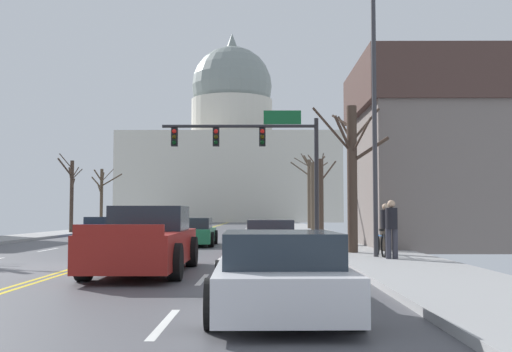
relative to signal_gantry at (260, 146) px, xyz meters
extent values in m
cube|color=#4F4F54|center=(-4.73, -13.82, -4.83)|extent=(14.00, 180.00, 0.06)
cube|color=yellow|center=(-4.85, -13.82, -4.80)|extent=(0.10, 176.40, 0.00)
cube|color=yellow|center=(-4.61, -13.82, -4.80)|extent=(0.10, 176.40, 0.00)
cube|color=silver|center=(-1.23, -22.32, -4.80)|extent=(0.12, 2.20, 0.00)
cube|color=silver|center=(-1.23, -17.12, -4.80)|extent=(0.12, 2.20, 0.00)
cube|color=silver|center=(-1.23, -11.92, -4.80)|extent=(0.12, 2.20, 0.00)
cube|color=silver|center=(-1.23, -6.72, -4.80)|extent=(0.12, 2.20, 0.00)
cube|color=silver|center=(-1.23, -1.52, -4.80)|extent=(0.12, 2.20, 0.00)
cube|color=silver|center=(-1.23, 3.68, -4.80)|extent=(0.12, 2.20, 0.00)
cube|color=silver|center=(-1.23, 8.88, -4.80)|extent=(0.12, 2.20, 0.00)
cube|color=silver|center=(-1.23, 14.08, -4.80)|extent=(0.12, 2.20, 0.00)
cube|color=silver|center=(-1.23, 19.28, -4.80)|extent=(0.12, 2.20, 0.00)
cube|color=silver|center=(-1.23, 24.48, -4.80)|extent=(0.12, 2.20, 0.00)
cube|color=silver|center=(-1.23, 29.68, -4.80)|extent=(0.12, 2.20, 0.00)
cube|color=silver|center=(-1.23, 34.88, -4.80)|extent=(0.12, 2.20, 0.00)
cube|color=silver|center=(-1.23, 40.08, -4.80)|extent=(0.12, 2.20, 0.00)
cube|color=silver|center=(-1.23, 45.28, -4.80)|extent=(0.12, 2.20, 0.00)
cube|color=silver|center=(-1.23, 50.48, -4.80)|extent=(0.12, 2.20, 0.00)
cube|color=silver|center=(-8.23, -6.72, -4.80)|extent=(0.12, 2.20, 0.00)
cube|color=silver|center=(-8.23, -1.52, -4.80)|extent=(0.12, 2.20, 0.00)
cube|color=silver|center=(-8.23, 3.68, -4.80)|extent=(0.12, 2.20, 0.00)
cube|color=silver|center=(-8.23, 8.88, -4.80)|extent=(0.12, 2.20, 0.00)
cube|color=silver|center=(-8.23, 14.08, -4.80)|extent=(0.12, 2.20, 0.00)
cube|color=silver|center=(-8.23, 19.28, -4.80)|extent=(0.12, 2.20, 0.00)
cube|color=silver|center=(-8.23, 24.48, -4.80)|extent=(0.12, 2.20, 0.00)
cube|color=silver|center=(-8.23, 29.68, -4.80)|extent=(0.12, 2.20, 0.00)
cube|color=silver|center=(-8.23, 34.88, -4.80)|extent=(0.12, 2.20, 0.00)
cube|color=silver|center=(-8.23, 40.08, -4.80)|extent=(0.12, 2.20, 0.00)
cube|color=silver|center=(-8.23, 45.28, -4.80)|extent=(0.12, 2.20, 0.00)
cube|color=silver|center=(-8.23, 50.48, -4.80)|extent=(0.12, 2.20, 0.00)
cube|color=#9B9B9B|center=(3.77, -13.82, -4.73)|extent=(3.00, 180.00, 0.14)
cylinder|color=#28282D|center=(2.87, 0.01, -1.62)|extent=(0.22, 0.22, 6.08)
cylinder|color=#28282D|center=(-1.03, 0.01, 1.02)|extent=(7.80, 0.16, 0.16)
cube|color=black|center=(0.14, 0.01, 0.46)|extent=(0.32, 0.28, 0.92)
sphere|color=red|center=(0.14, -0.15, 0.74)|extent=(0.22, 0.22, 0.22)
sphere|color=#332B05|center=(0.14, -0.15, 0.46)|extent=(0.22, 0.22, 0.22)
sphere|color=black|center=(0.14, -0.15, 0.18)|extent=(0.22, 0.22, 0.22)
cube|color=black|center=(-2.20, 0.01, 0.46)|extent=(0.32, 0.28, 0.92)
sphere|color=red|center=(-2.20, -0.15, 0.74)|extent=(0.22, 0.22, 0.22)
sphere|color=#332B05|center=(-2.20, -0.15, 0.46)|extent=(0.22, 0.22, 0.22)
sphere|color=black|center=(-2.20, -0.15, 0.18)|extent=(0.22, 0.22, 0.22)
cube|color=black|center=(-4.31, 0.01, 0.46)|extent=(0.32, 0.28, 0.92)
sphere|color=red|center=(-4.31, -0.15, 0.74)|extent=(0.22, 0.22, 0.22)
sphere|color=#332B05|center=(-4.31, -0.15, 0.46)|extent=(0.22, 0.22, 0.22)
sphere|color=black|center=(-4.31, -0.15, 0.18)|extent=(0.22, 0.22, 0.22)
cube|color=#146033|center=(1.15, 0.03, 1.47)|extent=(1.90, 0.06, 0.70)
cylinder|color=#333338|center=(3.47, -12.24, -0.39)|extent=(0.14, 0.14, 8.55)
cube|color=beige|center=(-4.73, 70.82, 2.11)|extent=(34.31, 23.28, 13.82)
cylinder|color=beige|center=(-4.73, 70.82, 12.34)|extent=(13.65, 13.65, 6.65)
sphere|color=gray|center=(-4.73, 70.82, 18.03)|extent=(13.51, 13.51, 13.51)
cone|color=gray|center=(-4.73, 70.82, 25.99)|extent=(1.80, 1.80, 2.40)
cube|color=#1E7247|center=(-2.98, -3.70, -4.35)|extent=(1.95, 4.29, 0.58)
cube|color=#232D38|center=(-2.98, -3.84, -3.82)|extent=(1.69, 2.14, 0.48)
cylinder|color=black|center=(-3.95, -2.39, -4.48)|extent=(0.23, 0.64, 0.64)
cylinder|color=black|center=(-2.06, -2.36, -4.48)|extent=(0.23, 0.64, 0.64)
cylinder|color=black|center=(-3.91, -5.03, -4.48)|extent=(0.23, 0.64, 0.64)
cylinder|color=black|center=(-2.02, -5.01, -4.48)|extent=(0.23, 0.64, 0.64)
cube|color=#B71414|center=(0.32, -9.67, -4.32)|extent=(1.84, 4.41, 0.65)
cube|color=#232D38|center=(0.33, -9.86, -3.79)|extent=(1.57, 2.19, 0.40)
cylinder|color=black|center=(-0.57, -8.35, -4.48)|extent=(0.24, 0.65, 0.64)
cylinder|color=black|center=(1.14, -8.30, -4.48)|extent=(0.24, 0.65, 0.64)
cylinder|color=black|center=(-0.49, -11.05, -4.48)|extent=(0.24, 0.65, 0.64)
cylinder|color=black|center=(1.22, -11.00, -4.48)|extent=(0.24, 0.65, 0.64)
cube|color=maroon|center=(-2.77, -15.72, -4.20)|extent=(1.99, 5.72, 0.78)
cube|color=#1E2833|center=(-2.78, -14.92, -3.50)|extent=(1.79, 1.96, 0.62)
cube|color=maroon|center=(-2.74, -18.51, -3.70)|extent=(1.78, 0.12, 0.22)
cylinder|color=black|center=(-3.75, -14.02, -4.40)|extent=(0.29, 0.80, 0.80)
cylinder|color=black|center=(-1.82, -13.99, -4.40)|extent=(0.29, 0.80, 0.80)
cylinder|color=black|center=(-3.71, -17.44, -4.40)|extent=(0.29, 0.80, 0.80)
cylinder|color=black|center=(-1.79, -17.42, -4.40)|extent=(0.29, 0.80, 0.80)
cube|color=silver|center=(0.28, -21.32, -4.36)|extent=(1.89, 4.63, 0.56)
cube|color=#232D38|center=(0.30, -21.75, -3.85)|extent=(1.61, 2.21, 0.46)
cylinder|color=black|center=(-0.64, -19.93, -4.48)|extent=(0.24, 0.65, 0.64)
cylinder|color=black|center=(1.13, -19.88, -4.48)|extent=(0.24, 0.65, 0.64)
cylinder|color=black|center=(-0.56, -22.77, -4.48)|extent=(0.24, 0.65, 0.64)
cylinder|color=black|center=(1.20, -22.72, -4.48)|extent=(0.24, 0.65, 0.64)
cube|color=navy|center=(-9.75, 6.78, -4.34)|extent=(1.85, 4.60, 0.60)
cube|color=#232D38|center=(-9.75, 6.89, -3.83)|extent=(1.60, 2.27, 0.43)
cylinder|color=black|center=(-8.88, 5.35, -4.48)|extent=(0.23, 0.64, 0.64)
cylinder|color=black|center=(-10.66, 5.37, -4.48)|extent=(0.23, 0.64, 0.64)
cylinder|color=black|center=(-8.84, 8.19, -4.48)|extent=(0.23, 0.64, 0.64)
cylinder|color=black|center=(-10.62, 8.21, -4.48)|extent=(0.23, 0.64, 0.64)
cube|color=black|center=(-10.15, 20.24, -4.30)|extent=(1.81, 4.26, 0.68)
cube|color=#232D38|center=(-10.16, 20.64, -3.73)|extent=(1.55, 1.86, 0.46)
cylinder|color=black|center=(-9.26, 18.95, -4.48)|extent=(0.23, 0.64, 0.64)
cylinder|color=black|center=(-10.98, 18.91, -4.48)|extent=(0.23, 0.64, 0.64)
cylinder|color=black|center=(-9.32, 21.57, -4.48)|extent=(0.23, 0.64, 0.64)
cylinder|color=black|center=(-11.04, 21.53, -4.48)|extent=(0.23, 0.64, 0.64)
cylinder|color=brown|center=(3.88, 13.49, -2.18)|extent=(0.36, 0.36, 4.98)
cylinder|color=brown|center=(3.51, 13.81, 0.13)|extent=(0.83, 0.75, 1.49)
cylinder|color=brown|center=(4.26, 13.03, 0.24)|extent=(0.89, 1.04, 0.90)
cylinder|color=brown|center=(3.99, 13.97, -0.93)|extent=(0.32, 1.04, 0.81)
cylinder|color=brown|center=(3.56, 13.65, 0.30)|extent=(0.76, 0.46, 1.16)
cylinder|color=brown|center=(4.04, 13.96, -0.65)|extent=(0.41, 1.01, 0.57)
cylinder|color=#4C3D2D|center=(-13.38, 20.53, -2.16)|extent=(0.26, 0.26, 5.01)
cylinder|color=#4C3D2D|center=(-12.89, 20.54, -0.20)|extent=(1.02, 0.07, 1.10)
cylinder|color=#4C3D2D|center=(-13.47, 20.19, -1.36)|extent=(0.31, 0.80, 1.08)
cylinder|color=#4C3D2D|center=(-13.20, 20.17, -0.60)|extent=(0.49, 0.85, 1.23)
cylinder|color=#4C3D2D|center=(-12.59, 20.81, -0.57)|extent=(1.68, 0.67, 1.13)
cylinder|color=#4C3D2D|center=(-13.61, 20.20, -0.23)|extent=(0.62, 0.80, 1.01)
cylinder|color=#4C3D2D|center=(-13.82, 20.63, -0.82)|extent=(1.00, 0.33, 1.05)
cylinder|color=#423328|center=(3.07, -10.32, -2.23)|extent=(0.33, 0.33, 4.86)
cylinder|color=#423328|center=(3.63, -9.80, -0.36)|extent=(1.21, 1.14, 1.34)
cylinder|color=#423328|center=(2.90, -9.94, -0.53)|extent=(0.44, 0.85, 1.01)
cylinder|color=#423328|center=(2.77, -10.55, -0.80)|extent=(0.74, 0.60, 1.25)
cylinder|color=#423328|center=(2.42, -10.42, -0.63)|extent=(1.38, 0.29, 1.54)
cylinder|color=#423328|center=(2.81, -9.88, -0.26)|extent=(0.61, 0.96, 0.62)
cylinder|color=#423328|center=(3.27, -10.97, -0.92)|extent=(0.47, 1.38, 1.06)
cylinder|color=#423328|center=(3.61, -10.64, -1.30)|extent=(1.18, 0.77, 0.81)
cylinder|color=#423328|center=(3.72, 6.22, -2.38)|extent=(0.31, 0.31, 4.57)
cylinder|color=#423328|center=(3.74, 5.71, -0.30)|extent=(0.11, 1.07, 0.92)
cylinder|color=#423328|center=(3.84, 6.68, -1.39)|extent=(0.33, 0.98, 0.62)
cylinder|color=#423328|center=(4.21, 6.54, -0.81)|extent=(1.10, 0.76, 1.32)
cylinder|color=#423328|center=(3.38, 6.76, -0.31)|extent=(0.77, 1.15, 1.14)
cylinder|color=#423328|center=(-12.67, 10.20, -2.25)|extent=(0.25, 0.25, 4.82)
cylinder|color=#423328|center=(-12.23, 9.86, -0.79)|extent=(0.94, 0.74, 0.70)
cylinder|color=#423328|center=(-12.87, 10.54, -0.94)|extent=(0.56, 0.82, 1.40)
cylinder|color=#423328|center=(-12.44, 9.74, -1.46)|extent=(0.56, 1.01, 0.73)
cylinder|color=#423328|center=(-12.94, 9.56, -0.36)|extent=(0.67, 1.39, 1.20)
cylinder|color=#423328|center=(-13.07, 10.08, 0.11)|extent=(0.87, 0.32, 1.04)
cylinder|color=#423328|center=(-12.81, 10.59, -1.07)|extent=(0.43, 0.89, 0.81)
cylinder|color=#423328|center=(-12.61, 10.73, -0.63)|extent=(0.19, 1.10, 0.87)
cylinder|color=brown|center=(4.13, 20.00, -1.79)|extent=(0.31, 0.31, 5.75)
cylinder|color=brown|center=(3.80, 20.11, 1.12)|extent=(0.74, 0.29, 1.04)
cylinder|color=brown|center=(3.52, 20.08, 0.87)|extent=(1.27, 0.24, 0.81)
cylinder|color=brown|center=(3.38, 20.28, 0.33)|extent=(1.61, 0.69, 1.25)
cylinder|color=brown|center=(4.90, 19.91, 0.32)|extent=(1.61, 0.31, 1.08)
cylinder|color=brown|center=(4.61, 19.54, -0.37)|extent=(1.05, 1.03, 1.42)
cylinder|color=brown|center=(4.26, 20.31, -0.95)|extent=(0.39, 0.74, 0.97)
cylinder|color=brown|center=(4.36, 19.33, -1.11)|extent=(0.52, 1.40, 0.75)
cylinder|color=#33333D|center=(3.66, -13.08, -4.22)|extent=(0.16, 0.16, 0.88)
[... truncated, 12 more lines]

